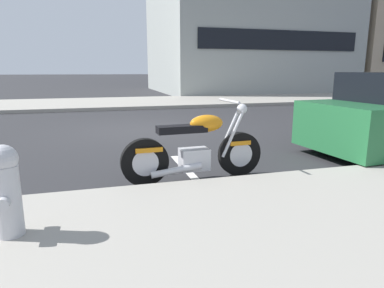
% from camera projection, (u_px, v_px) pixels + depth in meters
% --- Properties ---
extents(ground_plane, '(260.00, 260.00, 0.00)m').
position_uv_depth(ground_plane, '(149.00, 130.00, 8.87)').
color(ground_plane, '#28282B').
extents(sidewalk_far_curb, '(120.00, 5.00, 0.14)m').
position_uv_depth(sidewalk_far_curb, '(346.00, 97.00, 18.73)').
color(sidewalk_far_curb, gray).
rests_on(sidewalk_far_curb, ground).
extents(parking_stall_stripe, '(0.12, 2.20, 0.01)m').
position_uv_depth(parking_stall_stripe, '(190.00, 173.00, 5.11)').
color(parking_stall_stripe, silver).
rests_on(parking_stall_stripe, ground).
extents(parked_motorcycle, '(2.05, 0.62, 1.12)m').
position_uv_depth(parked_motorcycle, '(196.00, 150.00, 4.73)').
color(parked_motorcycle, black).
rests_on(parked_motorcycle, ground).
extents(fire_hydrant, '(0.24, 0.36, 0.79)m').
position_uv_depth(fire_hydrant, '(6.00, 188.00, 2.83)').
color(fire_hydrant, '#B7B7BC').
rests_on(fire_hydrant, sidewalk_near_curb).
extents(townhouse_behind_pole, '(10.07, 11.29, 11.82)m').
position_uv_depth(townhouse_behind_pole, '(375.00, 14.00, 27.23)').
color(townhouse_behind_pole, tan).
rests_on(townhouse_behind_pole, ground).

